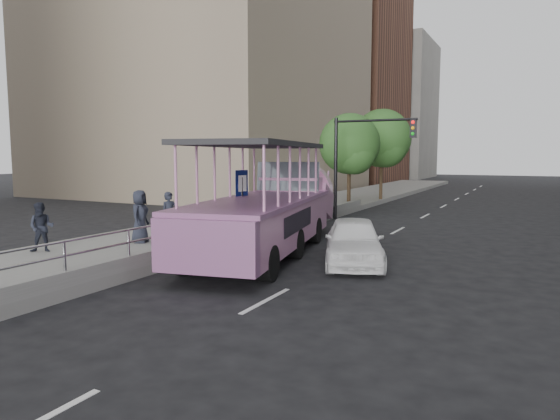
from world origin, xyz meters
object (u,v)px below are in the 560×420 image
at_px(pedestrian_mid, 41,227).
at_px(parking_sign, 242,200).
at_px(pedestrian_near, 170,215).
at_px(duck_boat, 272,211).
at_px(street_tree_near, 351,146).
at_px(car, 354,241).
at_px(traffic_signal, 358,151).
at_px(street_tree_far, 383,140).
at_px(pedestrian_far, 140,216).

bearing_deg(pedestrian_mid, parking_sign, 8.53).
distance_m(pedestrian_near, pedestrian_mid, 4.23).
height_order(duck_boat, street_tree_near, street_tree_near).
bearing_deg(parking_sign, pedestrian_mid, -135.43).
relative_size(car, pedestrian_near, 2.47).
bearing_deg(street_tree_near, traffic_signal, -65.02).
relative_size(car, street_tree_far, 0.65).
xyz_separation_m(pedestrian_mid, street_tree_far, (4.13, 23.39, 3.23)).
relative_size(duck_boat, street_tree_far, 1.77).
distance_m(car, traffic_signal, 10.78).
bearing_deg(pedestrian_near, traffic_signal, 2.22).
bearing_deg(car, pedestrian_near, 161.44).
bearing_deg(pedestrian_near, pedestrian_mid, 174.70).
xyz_separation_m(pedestrian_near, pedestrian_mid, (-1.92, -3.76, -0.07)).
distance_m(pedestrian_mid, traffic_signal, 15.21).
relative_size(pedestrian_far, street_tree_far, 0.28).
xyz_separation_m(pedestrian_far, traffic_signal, (4.03, 11.26, 2.29)).
relative_size(car, parking_sign, 1.51).
xyz_separation_m(pedestrian_far, parking_sign, (3.03, 1.76, 0.54)).
bearing_deg(street_tree_near, pedestrian_near, -98.40).
relative_size(traffic_signal, street_tree_near, 0.91).
bearing_deg(duck_boat, traffic_signal, 89.31).
bearing_deg(street_tree_far, traffic_signal, -81.57).
bearing_deg(pedestrian_mid, car, -11.16).
height_order(traffic_signal, street_tree_near, street_tree_near).
height_order(car, parking_sign, parking_sign).
bearing_deg(parking_sign, street_tree_near, 92.65).
height_order(duck_boat, pedestrian_far, duck_boat).
height_order(pedestrian_near, parking_sign, parking_sign).
xyz_separation_m(pedestrian_near, street_tree_near, (2.01, 13.63, 2.67)).
xyz_separation_m(pedestrian_near, traffic_signal, (3.61, 10.20, 2.35)).
bearing_deg(duck_boat, pedestrian_far, -149.99).
height_order(car, street_tree_far, street_tree_far).
height_order(pedestrian_mid, traffic_signal, traffic_signal).
relative_size(duck_boat, pedestrian_far, 6.31).
relative_size(car, pedestrian_far, 2.31).
relative_size(duck_boat, street_tree_near, 2.00).
height_order(pedestrian_near, pedestrian_far, pedestrian_far).
distance_m(pedestrian_far, street_tree_near, 15.11).
relative_size(pedestrian_mid, parking_sign, 0.56).
bearing_deg(street_tree_far, parking_sign, -88.80).
bearing_deg(pedestrian_near, car, -65.86).
distance_m(duck_boat, street_tree_near, 12.75).
xyz_separation_m(pedestrian_mid, pedestrian_far, (1.50, 2.70, 0.13)).
bearing_deg(duck_boat, pedestrian_near, -161.00).
xyz_separation_m(pedestrian_near, street_tree_far, (2.21, 19.63, 3.16)).
distance_m(pedestrian_far, street_tree_far, 21.08).
bearing_deg(pedestrian_far, traffic_signal, -38.87).
bearing_deg(street_tree_far, pedestrian_near, -96.43).
bearing_deg(pedestrian_near, street_tree_near, 13.31).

